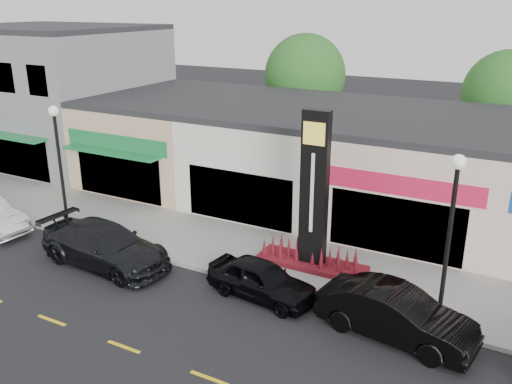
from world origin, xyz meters
TOP-DOWN VIEW (x-y plane):
  - ground at (0.00, 0.00)m, footprint 120.00×120.00m
  - sidewalk at (0.00, 4.35)m, footprint 52.00×4.30m
  - curb at (0.00, 2.10)m, footprint 52.00×0.20m
  - building_grey_2story at (-18.00, 11.48)m, footprint 12.00×10.95m
  - shop_beige at (-8.50, 11.46)m, footprint 7.00×10.85m
  - shop_cream at (-1.50, 11.47)m, footprint 7.00×10.01m
  - shop_pink_w at (5.50, 11.47)m, footprint 7.00×10.01m
  - tree_rear_west at (-4.00, 19.50)m, footprint 5.20×5.20m
  - tree_rear_mid at (8.00, 19.50)m, footprint 4.80×4.80m
  - lamp_west_near at (-8.00, 2.50)m, footprint 0.44×0.44m
  - lamp_east_near at (8.00, 2.50)m, footprint 0.44×0.44m
  - pylon_sign at (3.00, 4.20)m, footprint 4.20×1.30m
  - car_dark_sedan at (-4.19, 0.82)m, footprint 2.63×5.71m
  - car_black_sedan at (2.26, 1.48)m, footprint 2.07×4.12m
  - car_black_conv at (6.93, 1.30)m, footprint 2.37×4.98m

SIDE VIEW (x-z plane):
  - ground at x=0.00m, z-range 0.00..0.00m
  - sidewalk at x=0.00m, z-range 0.00..0.15m
  - curb at x=0.00m, z-range 0.00..0.15m
  - car_black_sedan at x=2.26m, z-range 0.00..1.35m
  - car_black_conv at x=6.93m, z-range 0.00..1.57m
  - car_dark_sedan at x=-4.19m, z-range 0.00..1.62m
  - pylon_sign at x=3.00m, z-range -0.73..5.27m
  - shop_cream at x=-1.50m, z-range 0.00..4.80m
  - shop_pink_w at x=5.50m, z-range 0.00..4.80m
  - shop_beige at x=-8.50m, z-range 0.00..4.80m
  - lamp_west_near at x=-8.00m, z-range 0.74..6.21m
  - lamp_east_near at x=8.00m, z-range 0.74..6.21m
  - building_grey_2story at x=-18.00m, z-range -0.01..8.29m
  - tree_rear_mid at x=8.00m, z-range 1.24..8.53m
  - tree_rear_west at x=-4.00m, z-range 1.30..9.13m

